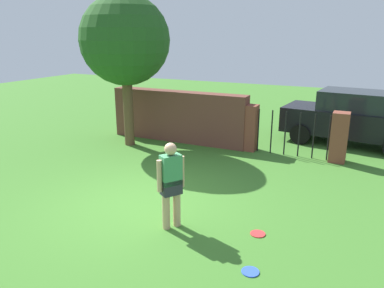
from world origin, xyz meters
name	(u,v)px	position (x,y,z in m)	size (l,w,h in m)	color
ground_plane	(140,204)	(0.00, 0.00, 0.00)	(40.00, 40.00, 0.00)	#3D7528
brick_wall	(178,116)	(-1.50, 4.67, 0.83)	(4.66, 0.50, 1.65)	brown
tree	(125,41)	(-2.71, 3.60, 3.23)	(2.70, 2.70, 4.60)	brown
person	(171,182)	(1.06, -0.55, 0.90)	(0.38, 0.46, 1.62)	tan
fence_gate	(292,132)	(2.21, 4.67, 0.70)	(2.99, 0.44, 1.40)	brown
car	(352,118)	(3.68, 6.72, 0.86)	(4.37, 2.30, 1.72)	black
frisbee_blue	(250,272)	(2.78, -1.26, 0.01)	(0.27, 0.27, 0.02)	blue
frisbee_red	(258,234)	(2.58, -0.13, 0.01)	(0.27, 0.27, 0.02)	red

